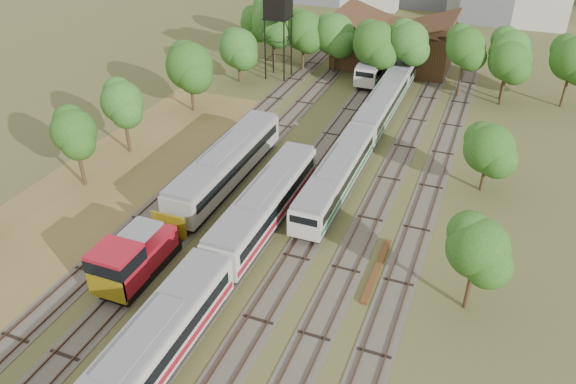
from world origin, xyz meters
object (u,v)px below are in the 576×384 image
at_px(railcar_green_set, 381,106).
at_px(water_tower, 278,9).
at_px(railcar_red_set, 215,269).
at_px(shunter_locomotive, 132,260).

xyz_separation_m(railcar_green_set, water_tower, (-16.46, 9.00, 7.40)).
distance_m(railcar_red_set, shunter_locomotive, 6.14).
distance_m(railcar_green_set, shunter_locomotive, 35.79).
xyz_separation_m(railcar_red_set, railcar_green_set, (4.00, 33.06, -0.15)).
relative_size(railcar_green_set, water_tower, 4.77).
bearing_deg(railcar_green_set, railcar_red_set, -96.90).
xyz_separation_m(railcar_red_set, water_tower, (-12.46, 42.06, 7.25)).
height_order(railcar_red_set, railcar_green_set, railcar_red_set).
xyz_separation_m(railcar_red_set, shunter_locomotive, (-6.00, -1.31, -0.01)).
height_order(railcar_red_set, water_tower, water_tower).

